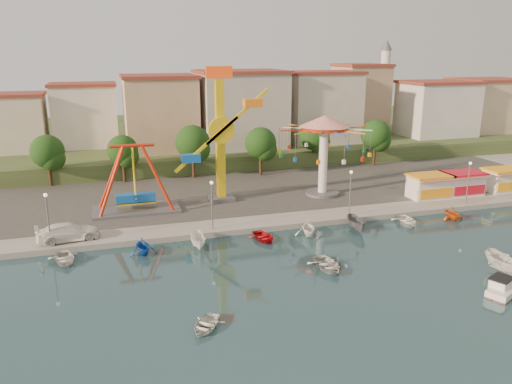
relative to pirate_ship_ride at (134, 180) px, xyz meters
name	(u,v)px	position (x,y,z in m)	size (l,w,h in m)	color
ground	(334,276)	(15.31, -21.83, -4.39)	(200.00, 200.00, 0.00)	#152F3A
quay_deck	(201,147)	(15.31, 40.17, -4.09)	(200.00, 100.00, 0.60)	#9E998E
asphalt_pad	(243,184)	(15.31, 8.17, -3.79)	(90.00, 28.00, 0.01)	#4C4944
hill_terrace	(196,137)	(15.31, 45.17, -2.89)	(200.00, 60.00, 3.00)	#384C26
pirate_ship_ride	(134,180)	(0.00, 0.00, 0.00)	(10.00, 5.00, 8.00)	#59595E
kamikaze_tower	(224,139)	(11.04, 1.21, 4.02)	(7.96, 3.10, 16.50)	#59595E
wave_swinger	(324,137)	(23.86, -0.02, 3.80)	(11.60, 11.60, 10.40)	#59595E
booth_left	(429,186)	(36.34, -5.35, -2.23)	(5.40, 3.78, 3.08)	white
booth_mid	(462,183)	(41.35, -5.35, -2.23)	(5.40, 3.78, 3.08)	white
booth_right	(504,180)	(48.04, -5.35, -2.23)	(5.40, 3.78, 3.08)	white
lamp_post_0	(48,221)	(-8.69, -8.83, -1.29)	(0.14, 0.14, 5.00)	#59595E
lamp_post_1	(212,207)	(7.31, -8.83, -1.29)	(0.14, 0.14, 5.00)	#59595E
lamp_post_2	(350,194)	(23.31, -8.83, -1.29)	(0.14, 0.14, 5.00)	#59595E
lamp_post_3	(468,184)	(39.31, -8.83, -1.29)	(0.14, 0.14, 5.00)	#59595E
tree_0	(47,152)	(-10.69, 15.14, 1.08)	(4.60, 4.60, 7.19)	#382314
tree_1	(123,150)	(-0.69, 14.41, 0.81)	(4.35, 4.35, 6.80)	#382314
tree_2	(193,142)	(9.31, 13.97, 1.52)	(5.02, 5.02, 7.85)	#382314
tree_3	(261,143)	(19.31, 12.53, 1.16)	(4.68, 4.68, 7.32)	#382314
tree_4	(315,135)	(29.31, 15.52, 1.35)	(4.86, 4.86, 7.60)	#382314
tree_5	(376,135)	(39.31, 13.70, 1.31)	(4.83, 4.83, 7.54)	#382314
building_1	(85,123)	(-6.02, 29.55, 2.92)	(12.33, 9.01, 8.63)	silver
building_2	(164,112)	(7.12, 30.13, 4.22)	(11.95, 9.28, 11.23)	tan
building_3	(245,117)	(20.91, 26.97, 3.20)	(12.59, 10.50, 9.20)	beige
building_4	(308,112)	(34.38, 30.37, 3.22)	(10.75, 9.23, 9.24)	beige
building_5	(376,106)	(47.68, 28.50, 4.21)	(12.77, 10.96, 11.21)	tan
building_6	(434,102)	(59.46, 26.94, 4.78)	(8.23, 8.98, 12.36)	silver
building_7	(466,107)	(71.34, 31.87, 2.99)	(11.59, 10.93, 8.76)	beige
minaret	(384,84)	(51.31, 32.17, 8.15)	(2.80, 2.80, 18.00)	silver
cabin_motorboat	(505,288)	(27.02, -28.78, -3.99)	(4.56, 3.34, 1.51)	white
rowboat_a	(328,265)	(15.30, -20.42, -3.97)	(2.89, 4.05, 0.84)	beige
rowboat_b	(205,325)	(2.88, -27.11, -4.07)	(2.23, 3.12, 0.65)	white
skiff	(506,264)	(29.79, -25.80, -3.51)	(1.72, 4.57, 1.76)	silver
van	(68,232)	(-7.15, -7.83, -2.92)	(2.44, 5.99, 1.74)	white
moored_boat_0	(64,258)	(-7.34, -12.03, -4.01)	(2.62, 3.67, 0.76)	silver
moored_boat_1	(143,246)	(-0.23, -12.03, -3.61)	(2.57, 2.98, 1.57)	#144BB2
moored_boat_2	(198,241)	(5.16, -12.03, -3.68)	(1.39, 3.70, 1.43)	white
moored_boat_3	(264,237)	(11.97, -12.03, -4.03)	(2.52, 3.53, 0.73)	red
moored_boat_4	(308,228)	(16.91, -12.03, -3.52)	(2.86, 3.31, 1.74)	white
moored_boat_5	(356,224)	(22.56, -12.03, -3.66)	(1.43, 3.80, 1.47)	slate
moored_boat_6	(407,221)	(28.85, -12.03, -3.99)	(2.78, 3.90, 0.81)	white
moored_boat_7	(453,213)	(34.90, -12.03, -3.63)	(2.49, 2.89, 1.52)	#D65313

